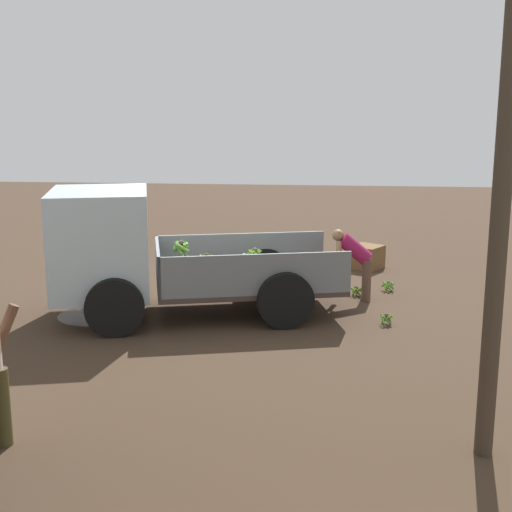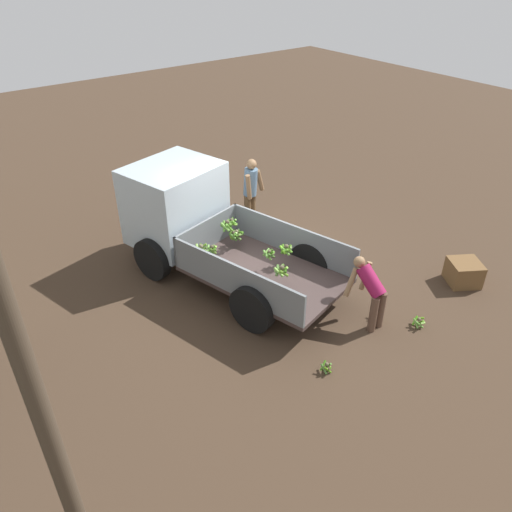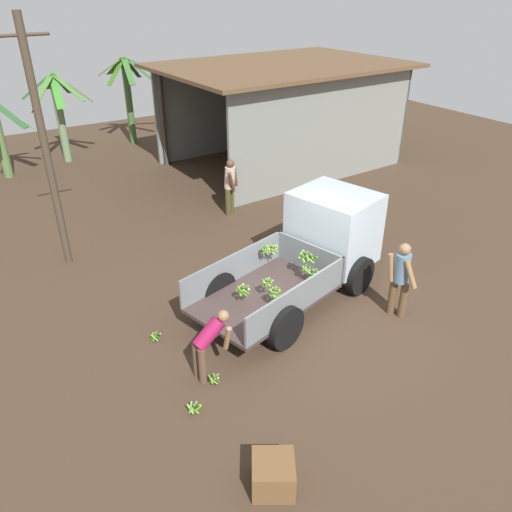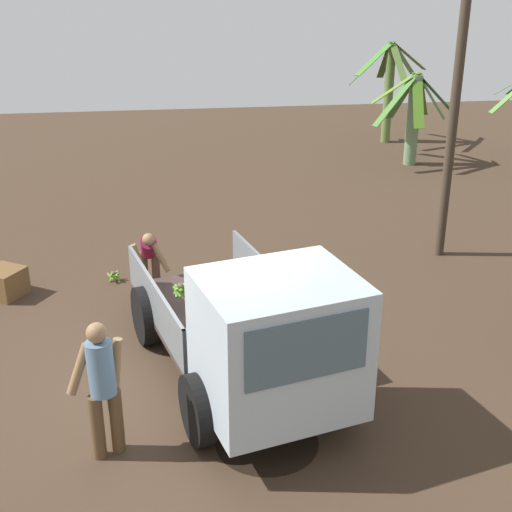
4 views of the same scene
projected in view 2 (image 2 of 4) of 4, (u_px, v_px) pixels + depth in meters
name	position (u px, v px, depth m)	size (l,w,h in m)	color
ground	(258.00, 271.00, 10.33)	(36.00, 36.00, 0.00)	#402F21
mud_patch_0	(182.00, 249.00, 11.06)	(1.23, 1.23, 0.01)	black
cargo_truck	(191.00, 217.00, 10.06)	(4.82, 2.87, 2.05)	#3F312E
utility_pole	(32.00, 387.00, 3.89)	(1.07, 0.18, 5.63)	#413427
person_foreground_visitor	(251.00, 190.00, 11.44)	(0.45, 0.68, 1.68)	brown
person_worker_loading	(370.00, 289.00, 8.56)	(0.70, 0.62, 1.24)	brown
banana_bunch_on_ground_0	(377.00, 314.00, 8.99)	(0.22, 0.22, 0.18)	brown
banana_bunch_on_ground_1	(327.00, 367.00, 7.88)	(0.21, 0.21, 0.19)	brown
banana_bunch_on_ground_2	(419.00, 322.00, 8.80)	(0.25, 0.25, 0.19)	brown
wooden_crate_0	(464.00, 272.00, 9.86)	(0.58, 0.58, 0.47)	brown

